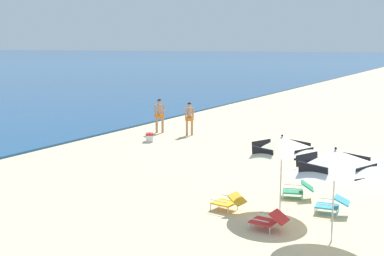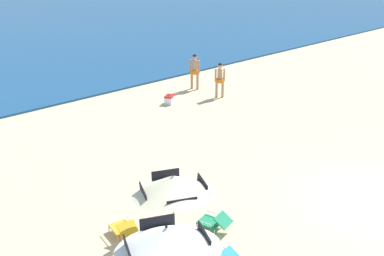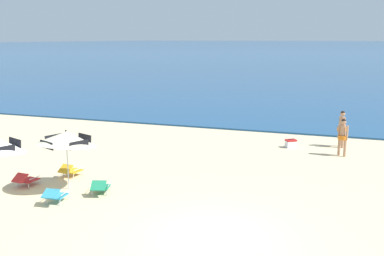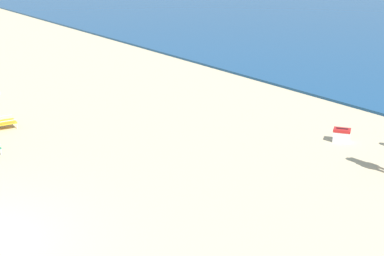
# 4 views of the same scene
# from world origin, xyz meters

# --- Properties ---
(lounge_chair_under_umbrella) EXTENTS (0.65, 0.96, 0.53)m
(lounge_chair_under_umbrella) POSITION_xyz_m (-6.65, 3.27, 0.27)
(lounge_chair_under_umbrella) COLOR gold
(lounge_chair_under_umbrella) RESTS_ON ground
(cooler_box) EXTENTS (0.61, 0.56, 0.43)m
(cooler_box) POSITION_xyz_m (0.73, 10.83, 0.20)
(cooler_box) COLOR white
(cooler_box) RESTS_ON ground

